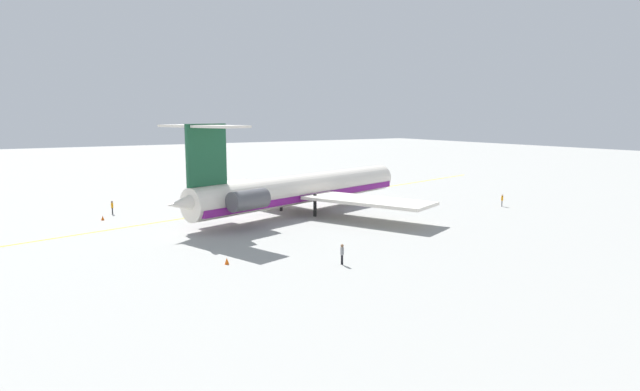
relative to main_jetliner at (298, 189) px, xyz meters
The scene contains 10 objects.
ground 11.52m from the main_jetliner, 96.72° to the right, with size 330.25×330.25×0.00m, color #9E9E99.
main_jetliner is the anchor object (origin of this frame).
ground_crew_near_nose 28.50m from the main_jetliner, 158.95° to the left, with size 0.37×0.28×1.69m.
ground_crew_near_tail 23.62m from the main_jetliner, 30.46° to the right, with size 0.27×0.43×1.71m.
ground_crew_portside 24.17m from the main_jetliner, 69.44° to the left, with size 0.28×0.45×1.77m.
ground_crew_starboard 24.65m from the main_jetliner, 98.60° to the right, with size 0.36×0.33×1.78m.
safety_cone_nose 27.85m from the main_jetliner, 123.29° to the right, with size 0.40×0.40×0.55m, color #EA590F.
safety_cone_wingtip 24.19m from the main_jetliner, 46.25° to the left, with size 0.40×0.40×0.55m, color #EA590F.
safety_cone_tail 23.77m from the main_jetliner, 20.89° to the right, with size 0.40×0.40×0.55m, color #EA590F.
taxiway_centreline 8.73m from the main_jetliner, 97.50° to the right, with size 105.70×0.36×0.01m, color gold.
Camera 1 is at (33.89, 69.03, 12.28)m, focal length 29.67 mm.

